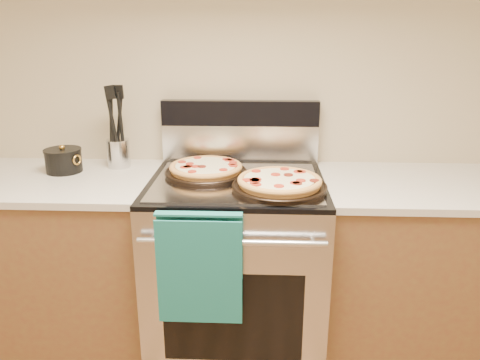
{
  "coord_description": "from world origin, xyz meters",
  "views": [
    {
      "loc": [
        0.1,
        -0.28,
        1.55
      ],
      "look_at": [
        0.02,
        1.55,
        0.95
      ],
      "focal_mm": 35.0,
      "sensor_mm": 36.0,
      "label": 1
    }
  ],
  "objects_px": {
    "pepperoni_pizza_back": "(206,169)",
    "saucepan": "(64,161)",
    "pepperoni_pizza_front": "(279,183)",
    "range_body": "(237,276)",
    "utensil_crock": "(119,153)"
  },
  "relations": [
    {
      "from": "pepperoni_pizza_back",
      "to": "pepperoni_pizza_front",
      "type": "xyz_separation_m",
      "value": [
        0.32,
        -0.19,
        0.0
      ]
    },
    {
      "from": "pepperoni_pizza_back",
      "to": "utensil_crock",
      "type": "bearing_deg",
      "value": 160.08
    },
    {
      "from": "pepperoni_pizza_back",
      "to": "pepperoni_pizza_front",
      "type": "relative_size",
      "value": 0.95
    },
    {
      "from": "pepperoni_pizza_front",
      "to": "pepperoni_pizza_back",
      "type": "bearing_deg",
      "value": 150.0
    },
    {
      "from": "range_body",
      "to": "pepperoni_pizza_front",
      "type": "bearing_deg",
      "value": -35.84
    },
    {
      "from": "pepperoni_pizza_back",
      "to": "utensil_crock",
      "type": "height_order",
      "value": "utensil_crock"
    },
    {
      "from": "pepperoni_pizza_back",
      "to": "saucepan",
      "type": "bearing_deg",
      "value": 174.4
    },
    {
      "from": "range_body",
      "to": "pepperoni_pizza_front",
      "type": "xyz_separation_m",
      "value": [
        0.18,
        -0.13,
        0.5
      ]
    },
    {
      "from": "pepperoni_pizza_front",
      "to": "saucepan",
      "type": "height_order",
      "value": "saucepan"
    },
    {
      "from": "pepperoni_pizza_back",
      "to": "pepperoni_pizza_front",
      "type": "distance_m",
      "value": 0.37
    },
    {
      "from": "range_body",
      "to": "pepperoni_pizza_front",
      "type": "distance_m",
      "value": 0.55
    },
    {
      "from": "range_body",
      "to": "utensil_crock",
      "type": "height_order",
      "value": "utensil_crock"
    },
    {
      "from": "pepperoni_pizza_front",
      "to": "saucepan",
      "type": "bearing_deg",
      "value": 165.82
    },
    {
      "from": "pepperoni_pizza_back",
      "to": "utensil_crock",
      "type": "xyz_separation_m",
      "value": [
        -0.44,
        0.16,
        0.03
      ]
    },
    {
      "from": "range_body",
      "to": "saucepan",
      "type": "bearing_deg",
      "value": 171.53
    }
  ]
}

